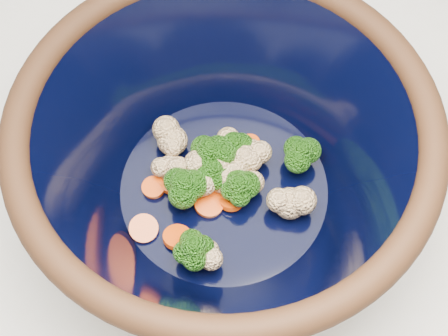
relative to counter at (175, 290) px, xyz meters
The scene contains 3 objects.
counter is the anchor object (origin of this frame).
mixing_bowl 0.56m from the counter, 44.42° to the right, with size 0.45×0.45×0.18m.
vegetable_pile 0.52m from the counter, 45.02° to the right, with size 0.21×0.17×0.05m.
Camera 1 is at (-0.03, -0.36, 1.53)m, focal length 50.00 mm.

